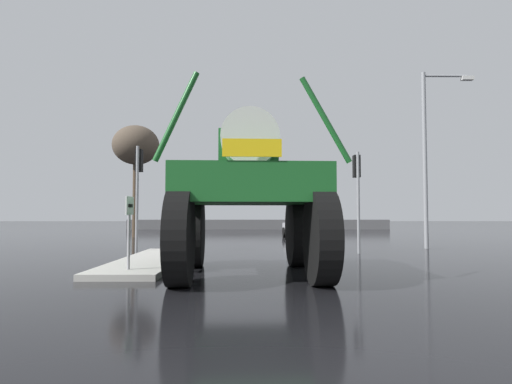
# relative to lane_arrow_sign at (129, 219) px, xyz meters

# --- Properties ---
(ground_plane) EXTENTS (120.00, 120.00, 0.00)m
(ground_plane) POSITION_rel_lane_arrow_sign_xyz_m (3.55, 11.91, -1.35)
(ground_plane) COLOR black
(median_island) EXTENTS (1.78, 7.07, 0.15)m
(median_island) POSITION_rel_lane_arrow_sign_xyz_m (-0.04, 2.62, -1.27)
(median_island) COLOR #B2AFA8
(median_island) RESTS_ON ground
(lane_arrow_sign) EXTENTS (0.07, 0.60, 1.74)m
(lane_arrow_sign) POSITION_rel_lane_arrow_sign_xyz_m (0.00, 0.00, 0.00)
(lane_arrow_sign) COLOR #99999E
(lane_arrow_sign) RESTS_ON median_island
(oversize_sprayer) EXTENTS (4.08, 5.48, 4.38)m
(oversize_sprayer) POSITION_rel_lane_arrow_sign_xyz_m (2.86, 0.13, 0.57)
(oversize_sprayer) COLOR black
(oversize_sprayer) RESTS_ON ground
(sedan_ahead) EXTENTS (2.20, 4.25, 1.52)m
(sedan_ahead) POSITION_rel_lane_arrow_sign_xyz_m (5.98, 15.63, -0.63)
(sedan_ahead) COLOR #B7B7BF
(sedan_ahead) RESTS_ON ground
(traffic_signal_near_left) EXTENTS (0.24, 0.54, 3.99)m
(traffic_signal_near_left) POSITION_rel_lane_arrow_sign_xyz_m (-1.31, 5.77, 1.57)
(traffic_signal_near_left) COLOR gray
(traffic_signal_near_left) RESTS_ON ground
(traffic_signal_near_right) EXTENTS (0.24, 0.54, 3.78)m
(traffic_signal_near_right) POSITION_rel_lane_arrow_sign_xyz_m (6.91, 5.78, 1.41)
(traffic_signal_near_right) COLOR gray
(traffic_signal_near_right) RESTS_ON ground
(traffic_signal_far_left) EXTENTS (0.24, 0.55, 4.17)m
(traffic_signal_far_left) POSITION_rel_lane_arrow_sign_xyz_m (7.05, 21.76, 1.70)
(traffic_signal_far_left) COLOR gray
(traffic_signal_far_left) RESTS_ON ground
(traffic_signal_far_right) EXTENTS (0.24, 0.55, 4.08)m
(traffic_signal_far_right) POSITION_rel_lane_arrow_sign_xyz_m (7.60, 21.77, 1.63)
(traffic_signal_far_right) COLOR gray
(traffic_signal_far_right) RESTS_ON ground
(streetlight_near_right) EXTENTS (2.24, 0.24, 7.55)m
(streetlight_near_right) POSITION_rel_lane_arrow_sign_xyz_m (10.52, 7.87, 2.91)
(streetlight_near_right) COLOR gray
(streetlight_near_right) RESTS_ON ground
(bare_tree_left) EXTENTS (2.92, 2.92, 7.05)m
(bare_tree_left) POSITION_rel_lane_arrow_sign_xyz_m (-4.41, 16.85, 4.38)
(bare_tree_left) COLOR #473828
(bare_tree_left) RESTS_ON ground
(roadside_barrier) EXTENTS (24.36, 0.24, 0.90)m
(roadside_barrier) POSITION_rel_lane_arrow_sign_xyz_m (3.55, 29.75, -0.90)
(roadside_barrier) COLOR #59595B
(roadside_barrier) RESTS_ON ground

